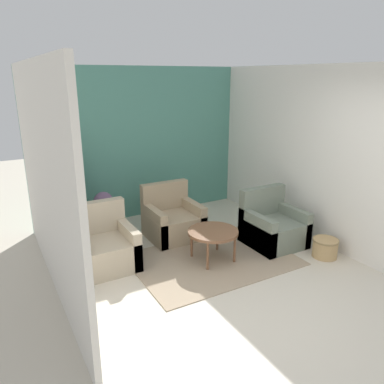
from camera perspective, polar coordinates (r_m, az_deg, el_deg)
ground_plane at (r=4.31m, az=12.65°, el=-18.35°), size 20.00×20.00×0.00m
wall_back_accent at (r=6.77m, az=-7.78°, el=7.29°), size 3.87×0.06×2.64m
wall_left at (r=4.53m, az=-21.49°, el=1.27°), size 0.06×3.65×2.64m
wall_right at (r=6.26m, az=15.46°, el=6.02°), size 0.06×3.65×2.64m
area_rug at (r=5.36m, az=3.15°, el=-10.20°), size 2.20×1.57×0.01m
coffee_table at (r=5.19m, az=3.22°, el=-6.32°), size 0.70×0.70×0.44m
armchair_left at (r=5.22m, az=-13.35°, el=-8.25°), size 0.79×0.77×0.84m
armchair_right at (r=5.85m, az=12.18°, el=-5.28°), size 0.79×0.77×0.84m
armchair_middle at (r=5.98m, az=-2.99°, el=-4.40°), size 0.79×0.77×0.84m
birdcage at (r=6.09m, az=-18.96°, el=-0.95°), size 0.53×0.53×1.39m
parrot at (r=5.90m, az=-19.75°, el=6.73°), size 0.11×0.20×0.24m
potted_plant at (r=6.16m, az=-13.27°, el=-2.76°), size 0.34×0.31×0.72m
wicker_basket at (r=5.70m, az=19.62°, el=-7.94°), size 0.36×0.36×0.27m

